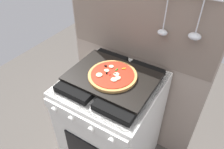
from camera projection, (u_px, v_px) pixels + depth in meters
kitchen_backsplash at (135, 65)px, 1.62m from camera, size 1.10×0.09×1.55m
stove at (112, 123)px, 1.62m from camera, size 0.60×0.64×0.90m
baking_tray at (112, 77)px, 1.33m from camera, size 0.54×0.38×0.02m
pizza_left at (112, 75)px, 1.31m from camera, size 0.30×0.30×0.03m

